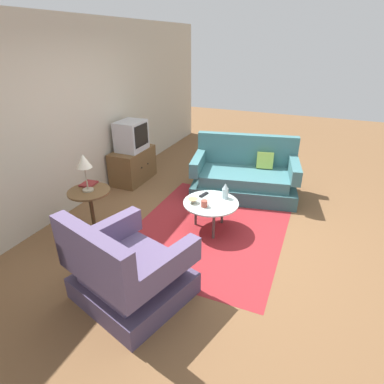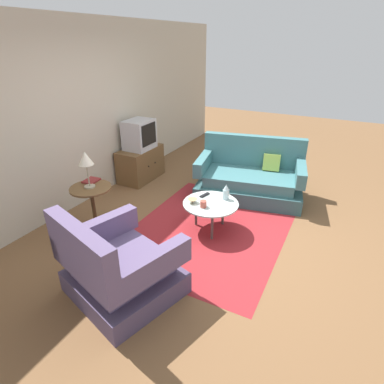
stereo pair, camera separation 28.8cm
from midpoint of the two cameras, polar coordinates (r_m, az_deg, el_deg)
The scene contains 15 objects.
ground_plane at distance 4.35m, azimuth 1.09°, elevation -7.12°, with size 16.00×16.00×0.00m, color brown.
back_wall at distance 5.01m, azimuth -23.62°, elevation 12.11°, with size 9.00×0.12×2.70m, color #BCB29E.
area_rug at distance 4.40m, azimuth 1.47°, elevation -6.67°, with size 2.49×1.98×0.00m, color maroon.
armchair at distance 3.26m, azimuth -14.25°, elevation -14.18°, with size 1.19×1.23×0.97m.
couch at distance 5.30m, azimuth 7.98°, elevation 2.73°, with size 1.22×1.82×0.94m.
coffee_table at distance 4.21m, azimuth 1.52°, elevation -2.34°, with size 0.74×0.74×0.41m.
side_table at distance 4.29m, azimuth -19.76°, elevation -1.97°, with size 0.53×0.53×0.65m.
tv_stand at distance 5.89m, azimuth -12.07°, elevation 4.76°, with size 0.87×0.51×0.59m.
television at distance 5.70m, azimuth -12.43°, elevation 9.93°, with size 0.52×0.42×0.52m.
table_lamp at distance 4.08m, azimuth -21.01°, elevation 4.91°, with size 0.19×0.19×0.48m.
vase at distance 4.27m, azimuth 4.15°, elevation 0.14°, with size 0.09×0.09×0.22m.
mug at distance 4.06m, azimuth 0.23°, elevation -2.13°, with size 0.13×0.08×0.09m.
bowl at distance 4.16m, azimuth -1.81°, elevation -1.65°, with size 0.13×0.13×0.06m.
tv_remote_dark at distance 4.37m, azimuth 0.25°, elevation -0.50°, with size 0.18×0.09×0.02m.
book at distance 4.38m, azimuth -20.08°, elevation 1.37°, with size 0.22×0.19×0.02m.
Camera 1 is at (-3.45, -1.20, 2.38)m, focal length 29.35 mm.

